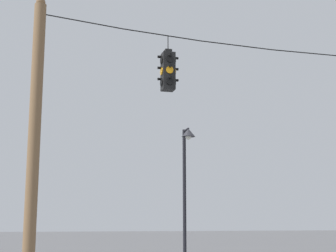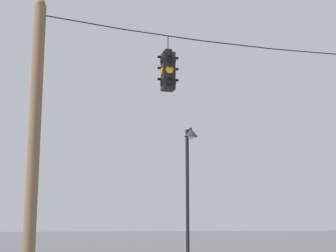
{
  "view_description": "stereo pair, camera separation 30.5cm",
  "coord_description": "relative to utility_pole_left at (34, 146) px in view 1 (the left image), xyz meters",
  "views": [
    {
      "loc": [
        -7.7,
        -13.34,
        2.06
      ],
      "look_at": [
        -4.26,
        -0.31,
        4.57
      ],
      "focal_mm": 55.0,
      "sensor_mm": 36.0,
      "label": 1
    },
    {
      "loc": [
        -7.41,
        -13.41,
        2.06
      ],
      "look_at": [
        -4.26,
        -0.31,
        4.57
      ],
      "focal_mm": 55.0,
      "sensor_mm": 36.0,
      "label": 2
    }
  ],
  "objects": [
    {
      "name": "span_wire",
      "position": [
        7.7,
        0.0,
        3.22
      ],
      "size": [
        15.41,
        0.03,
        0.44
      ],
      "color": "black"
    },
    {
      "name": "utility_pole_left",
      "position": [
        0.0,
        0.0,
        0.0
      ],
      "size": [
        0.3,
        0.3,
        7.82
      ],
      "color": "brown",
      "rests_on": "ground_plane"
    },
    {
      "name": "traffic_light_over_intersection",
      "position": [
        3.44,
        0.0,
        2.2
      ],
      "size": [
        0.58,
        0.58,
        1.54
      ],
      "color": "black"
    },
    {
      "name": "street_lamp",
      "position": [
        5.16,
        4.01,
        -0.04
      ],
      "size": [
        0.47,
        0.81,
        5.29
      ],
      "color": "black",
      "rests_on": "ground_plane"
    }
  ]
}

